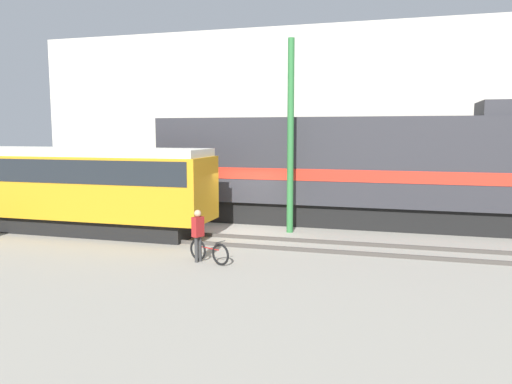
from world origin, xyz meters
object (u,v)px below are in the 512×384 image
Objects in this scene: freight_locomotive at (347,169)px; bicycle at (209,252)px; utility_pole_left at (290,137)px; person at (198,230)px; streetcar at (65,184)px.

freight_locomotive is 8.82m from bicycle.
utility_pole_left is (-2.03, -2.43, 1.40)m from freight_locomotive.
bicycle is at bearing -113.80° from freight_locomotive.
streetcar is at bearing 157.38° from person.
bicycle is (7.47, -2.96, -1.63)m from streetcar.
utility_pole_left reaches higher than person.
person is at bearing -108.38° from utility_pole_left.
utility_pole_left is (1.43, 5.40, 3.54)m from bicycle.
freight_locomotive is at bearing 66.20° from bicycle.
bicycle is 6.61m from utility_pole_left.
streetcar is 8.20m from bicycle.
freight_locomotive is 2.15× the size of utility_pole_left.
utility_pole_left reaches higher than freight_locomotive.
freight_locomotive reaches higher than streetcar.
utility_pole_left is at bearing 15.31° from streetcar.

